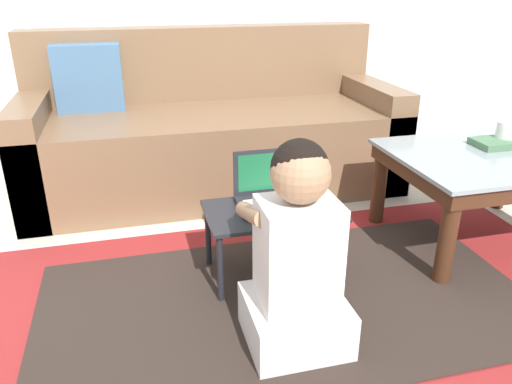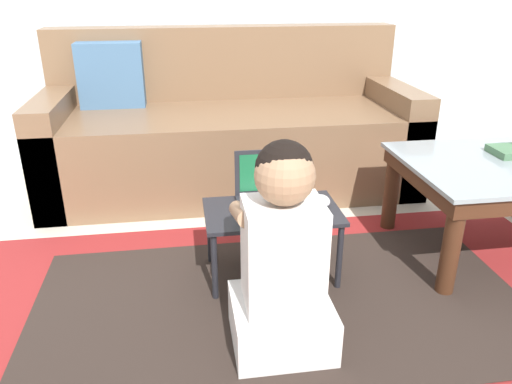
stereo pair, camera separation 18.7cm
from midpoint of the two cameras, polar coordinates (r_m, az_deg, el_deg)
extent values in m
plane|color=beige|center=(1.95, -2.59, -13.03)|extent=(16.00, 16.00, 0.00)
cube|color=maroon|center=(1.96, 0.83, -12.60)|extent=(2.60, 1.38, 0.01)
cube|color=#2D231E|center=(1.96, 0.83, -12.48)|extent=(1.87, 0.99, 0.00)
cube|color=brown|center=(2.93, -6.57, 4.84)|extent=(2.08, 0.84, 0.47)
cube|color=brown|center=(3.15, -7.85, 14.39)|extent=(2.08, 0.19, 0.42)
cube|color=brown|center=(2.95, -25.43, 4.01)|extent=(0.16, 0.84, 0.58)
cube|color=brown|center=(3.18, 10.88, 7.15)|extent=(0.16, 0.84, 0.58)
cube|color=#426689|center=(2.98, -20.36, 12.10)|extent=(0.36, 0.14, 0.36)
cube|color=gray|center=(2.42, 23.01, 3.81)|extent=(0.83, 0.68, 0.02)
cube|color=#422314|center=(2.43, 22.85, 2.84)|extent=(0.80, 0.66, 0.07)
cylinder|color=#422314|center=(2.09, 18.67, -5.01)|extent=(0.07, 0.07, 0.41)
cylinder|color=#422314|center=(2.53, 11.89, 0.84)|extent=(0.07, 0.07, 0.41)
cylinder|color=#422314|center=(2.92, 24.80, 2.14)|extent=(0.07, 0.07, 0.41)
cube|color=black|center=(1.99, -0.73, -2.24)|extent=(0.54, 0.32, 0.02)
cylinder|color=black|center=(1.90, -6.96, -8.89)|extent=(0.02, 0.02, 0.29)
cylinder|color=black|center=(2.01, 7.08, -7.02)|extent=(0.02, 0.02, 0.29)
cylinder|color=black|center=(2.14, -8.00, -5.06)|extent=(0.02, 0.02, 0.29)
cylinder|color=black|center=(2.24, 4.55, -3.60)|extent=(0.02, 0.02, 0.29)
cube|color=#232328|center=(2.00, -0.76, -1.49)|extent=(0.28, 0.20, 0.02)
cube|color=silver|center=(1.98, -0.64, -1.40)|extent=(0.23, 0.12, 0.00)
cube|color=#232328|center=(2.05, -1.43, 2.33)|extent=(0.28, 0.01, 0.19)
cube|color=#196038|center=(2.04, -1.40, 2.29)|extent=(0.24, 0.00, 0.16)
ellipsoid|color=silver|center=(2.04, 4.81, -0.73)|extent=(0.06, 0.09, 0.04)
cube|color=silver|center=(1.74, 1.32, -14.62)|extent=(0.33, 0.31, 0.17)
cube|color=silver|center=(1.59, 1.40, -7.10)|extent=(0.25, 0.20, 0.36)
sphere|color=#9E7556|center=(1.47, 1.51, 1.99)|extent=(0.18, 0.18, 0.18)
sphere|color=black|center=(1.48, 1.40, 2.74)|extent=(0.18, 0.18, 0.18)
cylinder|color=#9E7556|center=(1.64, -3.71, -2.58)|extent=(0.06, 0.29, 0.14)
cylinder|color=#9E7556|center=(1.69, 3.93, -1.73)|extent=(0.06, 0.29, 0.14)
cylinder|color=white|center=(2.58, 24.85, 6.12)|extent=(0.09, 0.09, 0.11)
cube|color=#47704C|center=(2.55, 24.26, 5.12)|extent=(0.25, 0.15, 0.03)
camera|label=1|loc=(0.09, -92.69, -1.16)|focal=35.00mm
camera|label=2|loc=(0.09, 87.31, 1.16)|focal=35.00mm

